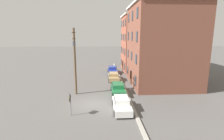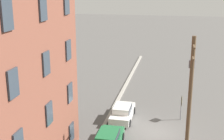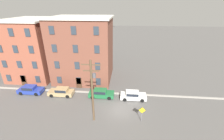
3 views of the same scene
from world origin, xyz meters
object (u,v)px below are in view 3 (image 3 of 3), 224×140
(car_green, at_px, (101,93))
(car_white, at_px, (133,95))
(utility_pole, at_px, (92,89))
(caution_sign, at_px, (142,112))
(car_tan, at_px, (61,91))
(car_blue, at_px, (30,89))

(car_green, bearing_deg, car_white, -1.58)
(car_white, bearing_deg, utility_pole, -134.46)
(car_white, xyz_separation_m, caution_sign, (0.99, -5.35, 0.86))
(car_white, bearing_deg, car_tan, 179.95)
(car_white, bearing_deg, car_blue, 179.40)
(car_tan, distance_m, utility_pole, 10.10)
(caution_sign, bearing_deg, car_green, 139.92)
(utility_pole, bearing_deg, car_green, 89.49)
(car_blue, bearing_deg, caution_sign, -15.74)
(car_tan, relative_size, car_green, 1.00)
(car_blue, height_order, car_tan, same)
(car_tan, bearing_deg, car_blue, 178.25)
(utility_pole, bearing_deg, car_white, 45.54)
(car_green, distance_m, car_white, 5.56)
(car_blue, distance_m, caution_sign, 20.47)
(car_blue, distance_m, car_tan, 5.99)
(car_white, relative_size, utility_pole, 0.49)
(utility_pole, bearing_deg, caution_sign, 3.13)
(car_tan, height_order, caution_sign, caution_sign)
(car_green, xyz_separation_m, caution_sign, (6.55, -5.51, 0.86))
(car_blue, bearing_deg, car_green, -0.18)
(caution_sign, bearing_deg, car_tan, 158.61)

